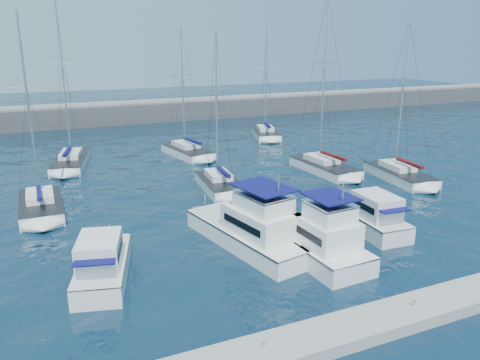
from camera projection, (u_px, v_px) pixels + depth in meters
name	position (u px, v px, depth m)	size (l,w,h in m)	color
ground	(296.00, 234.00, 32.06)	(220.00, 220.00, 0.00)	black
breakwater	(136.00, 115.00, 77.35)	(160.00, 6.00, 4.45)	#424244
dock	(413.00, 311.00, 22.33)	(40.00, 2.20, 0.60)	gray
dock_cleat_near_port	(264.00, 346.00, 19.10)	(0.16, 0.16, 0.25)	silver
dock_cleat_centre	(414.00, 303.00, 22.21)	(0.16, 0.16, 0.25)	silver
motor_yacht_port_outer	(103.00, 265.00, 25.55)	(4.21, 7.12, 3.20)	silver
motor_yacht_port_inner	(254.00, 230.00, 29.85)	(5.48, 10.59, 4.69)	white
motor_yacht_stbd_inner	(320.00, 242.00, 28.06)	(3.64, 7.67, 4.69)	white
motor_yacht_stbd_outer	(370.00, 217.00, 32.52)	(3.02, 6.89, 3.20)	silver
sailboat_mid_a	(41.00, 206.00, 36.05)	(3.10, 7.54, 15.21)	white
sailboat_mid_c	(220.00, 184.00, 41.68)	(3.60, 7.34, 14.06)	white
sailboat_mid_d	(324.00, 166.00, 47.41)	(3.54, 8.51, 17.38)	silver
sailboat_mid_e	(400.00, 174.00, 44.67)	(4.06, 8.38, 14.96)	white
sailboat_back_a	(71.00, 161.00, 49.45)	(4.89, 9.24, 16.93)	silver
sailboat_back_b	(188.00, 151.00, 54.10)	(4.46, 8.43, 14.61)	silver
sailboat_back_c	(266.00, 134.00, 64.33)	(5.07, 7.81, 14.95)	white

